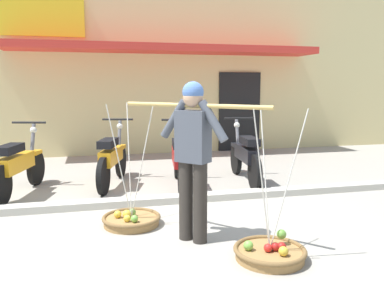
% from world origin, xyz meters
% --- Properties ---
extents(ground_plane, '(90.00, 90.00, 0.00)m').
position_xyz_m(ground_plane, '(0.00, 0.00, 0.00)').
color(ground_plane, '#9E998C').
extents(sidewalk_curb, '(20.00, 0.24, 0.10)m').
position_xyz_m(sidewalk_curb, '(0.00, 0.70, 0.05)').
color(sidewalk_curb, '#BAB4A5').
rests_on(sidewalk_curb, ground).
extents(fruit_vendor, '(1.23, 1.31, 1.70)m').
position_xyz_m(fruit_vendor, '(0.16, -0.74, 0.98)').
color(fruit_vendor, '#2D2823').
rests_on(fruit_vendor, ground).
extents(fruit_basket_left_side, '(0.70, 0.70, 1.45)m').
position_xyz_m(fruit_basket_left_side, '(-0.44, -0.11, 0.07)').
color(fruit_basket_left_side, '#9E7542').
rests_on(fruit_basket_left_side, ground).
extents(fruit_basket_right_side, '(0.70, 0.70, 1.45)m').
position_xyz_m(fruit_basket_right_side, '(0.77, -1.38, 0.08)').
color(fruit_basket_right_side, '#9E7542').
rests_on(fruit_basket_right_side, ground).
extents(motorcycle_nearest_shop, '(0.64, 1.78, 1.09)m').
position_xyz_m(motorcycle_nearest_shop, '(-1.97, 1.63, 0.45)').
color(motorcycle_nearest_shop, black).
rests_on(motorcycle_nearest_shop, ground).
extents(motorcycle_second_in_row, '(0.67, 1.77, 1.09)m').
position_xyz_m(motorcycle_second_in_row, '(-0.56, 1.92, 0.45)').
color(motorcycle_second_in_row, black).
rests_on(motorcycle_second_in_row, ground).
extents(motorcycle_third_in_row, '(0.54, 1.81, 1.09)m').
position_xyz_m(motorcycle_third_in_row, '(0.50, 1.58, 0.45)').
color(motorcycle_third_in_row, black).
rests_on(motorcycle_third_in_row, ground).
extents(motorcycle_end_of_row, '(0.54, 1.82, 1.09)m').
position_xyz_m(motorcycle_end_of_row, '(1.68, 1.63, 0.45)').
color(motorcycle_end_of_row, black).
rests_on(motorcycle_end_of_row, ground).
extents(storefront_building, '(13.00, 6.00, 4.20)m').
position_xyz_m(storefront_building, '(0.85, 7.46, 2.10)').
color(storefront_building, '#DBC684').
rests_on(storefront_building, ground).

